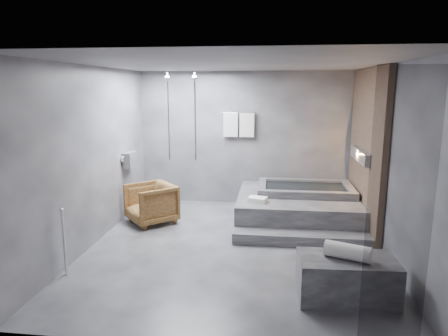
# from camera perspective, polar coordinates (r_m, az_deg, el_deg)

# --- Properties ---
(room) EXTENTS (5.00, 5.04, 2.82)m
(room) POSITION_cam_1_polar(r_m,az_deg,el_deg) (6.17, 5.46, 4.54)
(room) COLOR #323235
(room) RESTS_ON ground
(tub_deck) EXTENTS (2.20, 2.00, 0.50)m
(tub_deck) POSITION_cam_1_polar(r_m,az_deg,el_deg) (7.67, 10.42, -5.55)
(tub_deck) COLOR #37373A
(tub_deck) RESTS_ON ground
(tub_step) EXTENTS (2.20, 0.36, 0.18)m
(tub_step) POSITION_cam_1_polar(r_m,az_deg,el_deg) (6.61, 10.96, -9.85)
(tub_step) COLOR #37373A
(tub_step) RESTS_ON ground
(concrete_bench) EXTENTS (1.16, 0.67, 0.51)m
(concrete_bench) POSITION_cam_1_polar(r_m,az_deg,el_deg) (5.10, 17.09, -14.84)
(concrete_bench) COLOR #333235
(concrete_bench) RESTS_ON ground
(driftwood_chair) EXTENTS (1.12, 1.12, 0.73)m
(driftwood_chair) POSITION_cam_1_polar(r_m,az_deg,el_deg) (7.51, -10.37, -5.00)
(driftwood_chair) COLOR #402710
(driftwood_chair) RESTS_ON ground
(rolled_towel) EXTENTS (0.55, 0.37, 0.19)m
(rolled_towel) POSITION_cam_1_polar(r_m,az_deg,el_deg) (4.94, 17.24, -11.31)
(rolled_towel) COLOR white
(rolled_towel) RESTS_ON concrete_bench
(deck_towel) EXTENTS (0.36, 0.30, 0.08)m
(deck_towel) POSITION_cam_1_polar(r_m,az_deg,el_deg) (7.03, 4.80, -4.50)
(deck_towel) COLOR white
(deck_towel) RESTS_ON tub_deck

